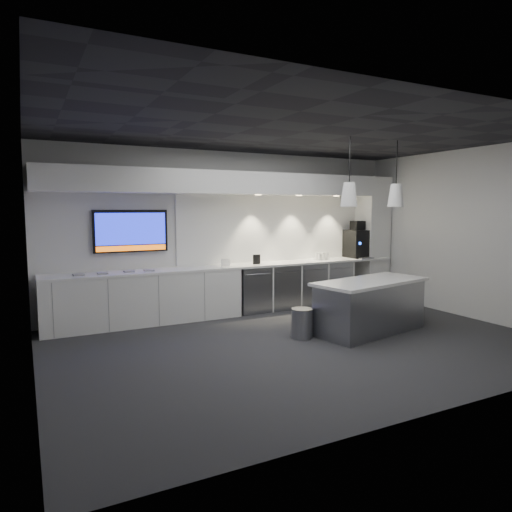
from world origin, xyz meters
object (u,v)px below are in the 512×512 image
wall_tv (131,231)px  coffee_machine (357,242)px  island (370,306)px  bin (302,323)px

wall_tv → coffee_machine: 4.72m
island → coffee_machine: bearing=43.5°
wall_tv → bin: (2.04, -2.22, -1.34)m
island → coffee_machine: size_ratio=2.67×
coffee_machine → wall_tv: bearing=179.3°
island → bin: bearing=158.4°
bin → coffee_machine: 3.46m
wall_tv → coffee_machine: wall_tv is taller
bin → coffee_machine: bearing=36.6°
wall_tv → island: bearing=-37.3°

